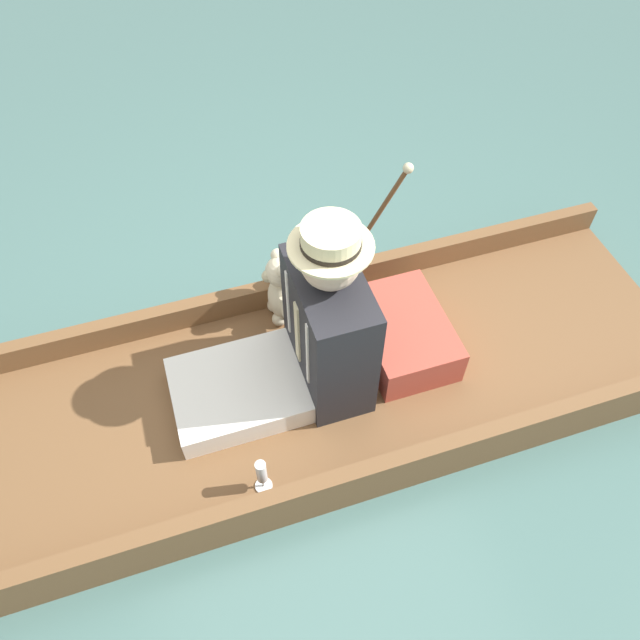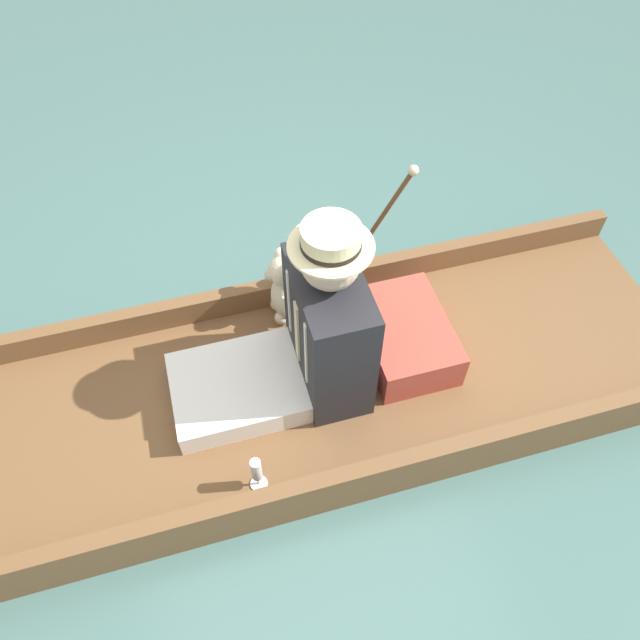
{
  "view_description": "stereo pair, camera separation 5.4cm",
  "coord_description": "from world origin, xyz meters",
  "px_view_note": "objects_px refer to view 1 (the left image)",
  "views": [
    {
      "loc": [
        -1.34,
        0.41,
        2.33
      ],
      "look_at": [
        0.02,
        -0.03,
        0.5
      ],
      "focal_mm": 35.0,
      "sensor_mm": 36.0,
      "label": 1
    },
    {
      "loc": [
        -1.35,
        0.36,
        2.33
      ],
      "look_at": [
        0.02,
        -0.03,
        0.5
      ],
      "focal_mm": 35.0,
      "sensor_mm": 36.0,
      "label": 2
    }
  ],
  "objects_px": {
    "seated_person": "(307,337)",
    "teddy_bear": "(282,290)",
    "walking_cane": "(370,226)",
    "wine_glass": "(262,474)"
  },
  "relations": [
    {
      "from": "teddy_bear",
      "to": "wine_glass",
      "type": "distance_m",
      "value": 0.82
    },
    {
      "from": "seated_person",
      "to": "walking_cane",
      "type": "height_order",
      "value": "seated_person"
    },
    {
      "from": "teddy_bear",
      "to": "walking_cane",
      "type": "xyz_separation_m",
      "value": [
        0.02,
        -0.4,
        0.24
      ]
    },
    {
      "from": "wine_glass",
      "to": "walking_cane",
      "type": "distance_m",
      "value": 1.09
    },
    {
      "from": "seated_person",
      "to": "teddy_bear",
      "type": "bearing_deg",
      "value": -2.87
    },
    {
      "from": "seated_person",
      "to": "teddy_bear",
      "type": "height_order",
      "value": "seated_person"
    },
    {
      "from": "teddy_bear",
      "to": "wine_glass",
      "type": "xyz_separation_m",
      "value": [
        -0.77,
        0.29,
        -0.06
      ]
    },
    {
      "from": "walking_cane",
      "to": "seated_person",
      "type": "bearing_deg",
      "value": 134.07
    },
    {
      "from": "seated_person",
      "to": "teddy_bear",
      "type": "xyz_separation_m",
      "value": [
        0.37,
        0.01,
        -0.12
      ]
    },
    {
      "from": "wine_glass",
      "to": "walking_cane",
      "type": "relative_size",
      "value": 0.26
    }
  ]
}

